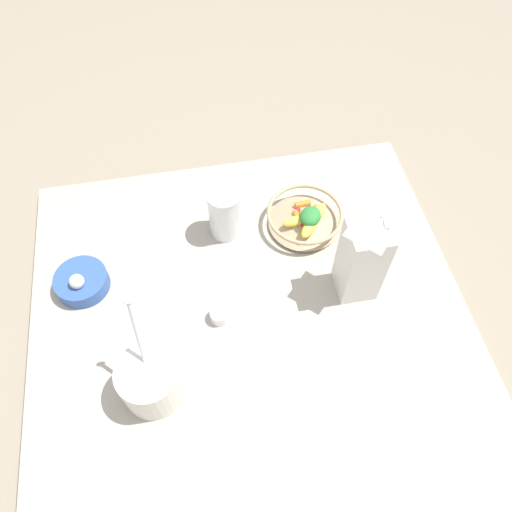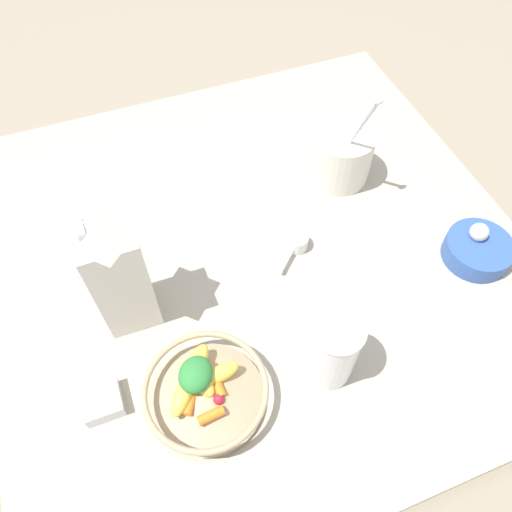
% 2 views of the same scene
% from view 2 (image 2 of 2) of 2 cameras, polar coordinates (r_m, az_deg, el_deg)
% --- Properties ---
extents(ground_plane, '(6.00, 6.00, 0.00)m').
position_cam_2_polar(ground_plane, '(0.96, 0.16, -0.04)').
color(ground_plane, gray).
extents(countertop, '(0.97, 0.97, 0.03)m').
position_cam_2_polar(countertop, '(0.95, 0.17, 0.50)').
color(countertop, '#B2A893').
rests_on(countertop, ground_plane).
extents(fruit_bowl, '(0.19, 0.19, 0.08)m').
position_cam_2_polar(fruit_bowl, '(0.77, -5.88, -15.01)').
color(fruit_bowl, tan).
rests_on(fruit_bowl, countertop).
extents(milk_carton, '(0.08, 0.08, 0.26)m').
position_cam_2_polar(milk_carton, '(0.78, -15.70, -1.29)').
color(milk_carton, silver).
rests_on(milk_carton, countertop).
extents(yogurt_tub, '(0.15, 0.12, 0.25)m').
position_cam_2_polar(yogurt_tub, '(1.03, 9.74, 11.47)').
color(yogurt_tub, silver).
rests_on(yogurt_tub, countertop).
extents(drinking_cup, '(0.08, 0.08, 0.14)m').
position_cam_2_polar(drinking_cup, '(0.76, 8.75, -10.37)').
color(drinking_cup, white).
rests_on(drinking_cup, countertop).
extents(spice_jar, '(0.06, 0.06, 0.03)m').
position_cam_2_polar(spice_jar, '(0.82, -17.14, -15.59)').
color(spice_jar, silver).
rests_on(spice_jar, countertop).
extents(measuring_scoop, '(0.08, 0.08, 0.03)m').
position_cam_2_polar(measuring_scoop, '(0.93, 4.58, 1.54)').
color(measuring_scoop, white).
rests_on(measuring_scoop, countertop).
extents(garlic_bowl, '(0.12, 0.12, 0.07)m').
position_cam_2_polar(garlic_bowl, '(0.99, 23.99, 0.73)').
color(garlic_bowl, '#3356A3').
rests_on(garlic_bowl, countertop).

